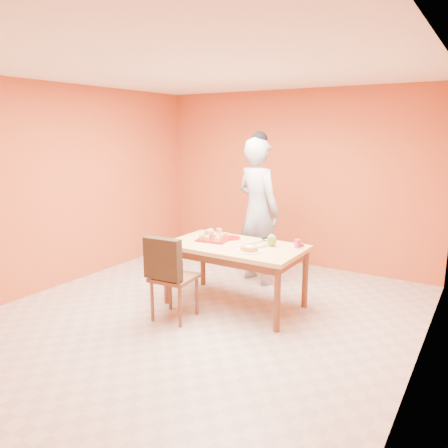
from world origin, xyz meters
The scene contains 17 objects.
floor centered at (0.00, 0.00, 0.00)m, with size 5.00×5.00×0.00m, color beige.
ceiling centered at (0.00, 0.00, 2.70)m, with size 5.00×5.00×0.00m, color white.
wall_back centered at (0.00, 2.50, 1.35)m, with size 4.50×4.50×0.00m, color #C6562D.
wall_left centered at (-2.25, 0.00, 1.35)m, with size 5.00×5.00×0.00m, color #C6562D.
wall_right centered at (2.25, 0.00, 1.35)m, with size 5.00×5.00×0.00m, color #C6562D.
dining_table centered at (0.15, 0.47, 0.67)m, with size 1.60×0.90×0.76m.
dining_chair centered at (-0.23, -0.24, 0.51)m, with size 0.49×0.56×0.98m.
pastry_pile centered at (-0.18, 0.53, 0.84)m, with size 0.33×0.33×0.11m, color #E49D61, non-canonical shape.
person centered at (-0.03, 1.39, 1.00)m, with size 0.73×0.48×2.00m, color #9C9B9E.
pastry_platter centered at (-0.18, 0.53, 0.77)m, with size 0.37×0.37×0.02m, color maroon.
red_dinner_plate centered at (-0.05, 0.70, 0.77)m, with size 0.25×0.25×0.01m, color maroon.
white_cake_plate centered at (0.44, 0.29, 0.77)m, with size 0.30×0.30×0.01m, color white.
sponge_cake centered at (0.44, 0.29, 0.79)m, with size 0.20×0.20×0.05m, color #ED993D.
cake_server centered at (0.45, 0.47, 0.83)m, with size 0.05×0.28×0.01m, color white.
egg_ornament centered at (0.55, 0.63, 0.83)m, with size 0.11×0.09×0.14m, color olive.
magenta_glass centered at (0.83, 0.72, 0.81)m, with size 0.07×0.07×0.10m, color #D21F60.
checker_tin centered at (0.82, 0.82, 0.78)m, with size 0.10×0.10×0.03m, color #391F0F.
Camera 1 is at (2.69, -3.85, 2.08)m, focal length 35.00 mm.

